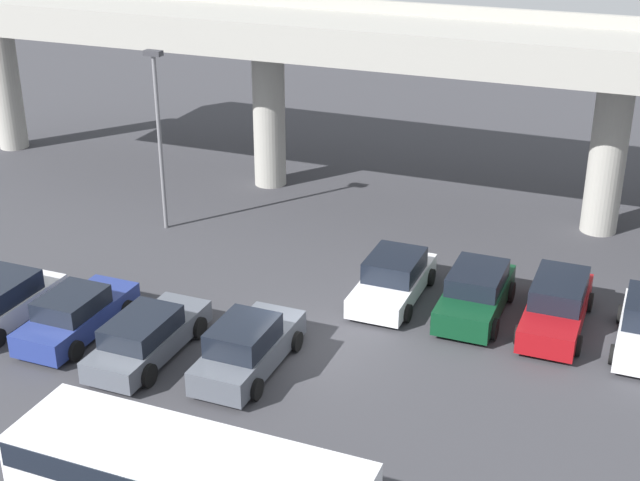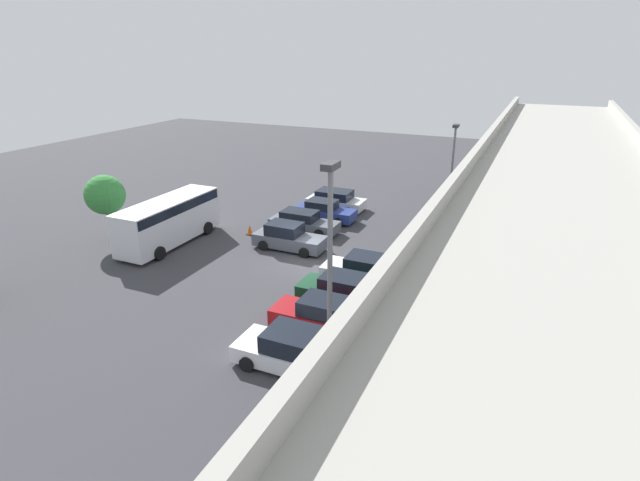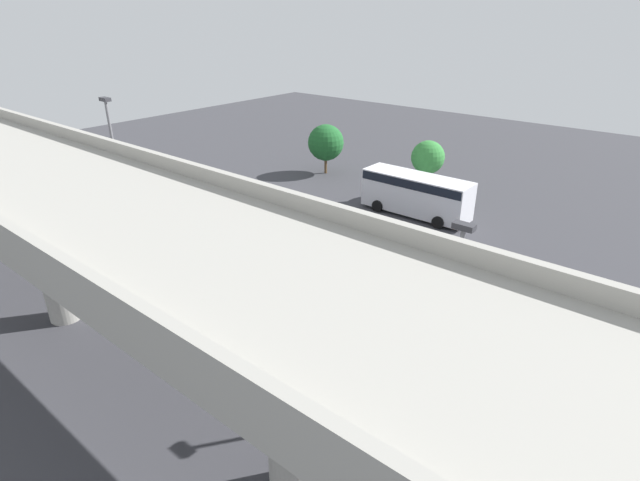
{
  "view_description": "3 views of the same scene",
  "coord_description": "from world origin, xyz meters",
  "px_view_note": "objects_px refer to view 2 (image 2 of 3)",
  "views": [
    {
      "loc": [
        9.27,
        -21.86,
        14.24
      ],
      "look_at": [
        -0.56,
        2.47,
        2.6
      ],
      "focal_mm": 50.0,
      "sensor_mm": 36.0,
      "label": 1
    },
    {
      "loc": [
        24.72,
        12.12,
        12.06
      ],
      "look_at": [
        -0.08,
        1.03,
        1.37
      ],
      "focal_mm": 28.0,
      "sensor_mm": 36.0,
      "label": 2
    },
    {
      "loc": [
        -14.75,
        20.8,
        13.35
      ],
      "look_at": [
        0.45,
        2.37,
        2.25
      ],
      "focal_mm": 28.0,
      "sensor_mm": 36.0,
      "label": 3
    }
  ],
  "objects_px": {
    "parked_car_3": "(288,237)",
    "parked_car_7": "(290,350)",
    "parked_car_5": "(344,291)",
    "parked_car_6": "(326,317)",
    "parked_car_0": "(336,200)",
    "parked_car_2": "(303,222)",
    "lamp_post_mid_lot": "(452,169)",
    "parked_car_4": "(365,270)",
    "tree_front_left": "(105,195)",
    "parked_car_1": "(324,211)",
    "lamp_post_near_aisle": "(330,284)",
    "traffic_cone": "(250,230)",
    "shuttle_bus": "(169,218)"
  },
  "relations": [
    {
      "from": "parked_car_0",
      "to": "parked_car_5",
      "type": "height_order",
      "value": "parked_car_5"
    },
    {
      "from": "parked_car_1",
      "to": "lamp_post_near_aisle",
      "type": "height_order",
      "value": "lamp_post_near_aisle"
    },
    {
      "from": "parked_car_0",
      "to": "lamp_post_near_aisle",
      "type": "bearing_deg",
      "value": -68.14
    },
    {
      "from": "parked_car_6",
      "to": "tree_front_left",
      "type": "bearing_deg",
      "value": -14.42
    },
    {
      "from": "parked_car_2",
      "to": "parked_car_7",
      "type": "distance_m",
      "value": 15.48
    },
    {
      "from": "parked_car_6",
      "to": "tree_front_left",
      "type": "distance_m",
      "value": 18.01
    },
    {
      "from": "lamp_post_near_aisle",
      "to": "traffic_cone",
      "type": "xyz_separation_m",
      "value": [
        -14.37,
        -11.99,
        -4.87
      ]
    },
    {
      "from": "parked_car_2",
      "to": "parked_car_5",
      "type": "bearing_deg",
      "value": -53.33
    },
    {
      "from": "parked_car_6",
      "to": "shuttle_bus",
      "type": "height_order",
      "value": "shuttle_bus"
    },
    {
      "from": "parked_car_5",
      "to": "lamp_post_mid_lot",
      "type": "xyz_separation_m",
      "value": [
        -13.32,
        2.51,
        3.52
      ]
    },
    {
      "from": "parked_car_0",
      "to": "parked_car_4",
      "type": "height_order",
      "value": "parked_car_4"
    },
    {
      "from": "parked_car_1",
      "to": "shuttle_bus",
      "type": "height_order",
      "value": "shuttle_bus"
    },
    {
      "from": "parked_car_4",
      "to": "parked_car_3",
      "type": "bearing_deg",
      "value": -23.07
    },
    {
      "from": "lamp_post_mid_lot",
      "to": "traffic_cone",
      "type": "bearing_deg",
      "value": -60.75
    },
    {
      "from": "parked_car_2",
      "to": "parked_car_7",
      "type": "height_order",
      "value": "parked_car_7"
    },
    {
      "from": "lamp_post_near_aisle",
      "to": "parked_car_7",
      "type": "bearing_deg",
      "value": -130.12
    },
    {
      "from": "parked_car_1",
      "to": "parked_car_7",
      "type": "bearing_deg",
      "value": -70.65
    },
    {
      "from": "parked_car_0",
      "to": "parked_car_5",
      "type": "bearing_deg",
      "value": -66.13
    },
    {
      "from": "parked_car_5",
      "to": "parked_car_4",
      "type": "bearing_deg",
      "value": -92.54
    },
    {
      "from": "parked_car_0",
      "to": "traffic_cone",
      "type": "bearing_deg",
      "value": -112.51
    },
    {
      "from": "parked_car_2",
      "to": "lamp_post_near_aisle",
      "type": "height_order",
      "value": "lamp_post_near_aisle"
    },
    {
      "from": "parked_car_2",
      "to": "parked_car_7",
      "type": "bearing_deg",
      "value": -66.0
    },
    {
      "from": "parked_car_7",
      "to": "traffic_cone",
      "type": "bearing_deg",
      "value": -52.39
    },
    {
      "from": "parked_car_0",
      "to": "lamp_post_mid_lot",
      "type": "height_order",
      "value": "lamp_post_mid_lot"
    },
    {
      "from": "parked_car_5",
      "to": "parked_car_7",
      "type": "height_order",
      "value": "parked_car_7"
    },
    {
      "from": "parked_car_2",
      "to": "parked_car_1",
      "type": "bearing_deg",
      "value": 83.12
    },
    {
      "from": "parked_car_0",
      "to": "parked_car_2",
      "type": "relative_size",
      "value": 0.93
    },
    {
      "from": "parked_car_1",
      "to": "tree_front_left",
      "type": "xyz_separation_m",
      "value": [
        9.56,
        -11.05,
        2.46
      ]
    },
    {
      "from": "parked_car_3",
      "to": "parked_car_6",
      "type": "xyz_separation_m",
      "value": [
        8.05,
        6.08,
        0.01
      ]
    },
    {
      "from": "parked_car_3",
      "to": "parked_car_7",
      "type": "height_order",
      "value": "parked_car_3"
    },
    {
      "from": "parked_car_5",
      "to": "parked_car_3",
      "type": "bearing_deg",
      "value": -42.72
    },
    {
      "from": "parked_car_1",
      "to": "lamp_post_mid_lot",
      "type": "xyz_separation_m",
      "value": [
        -1.92,
        8.56,
        3.59
      ]
    },
    {
      "from": "parked_car_5",
      "to": "parked_car_6",
      "type": "xyz_separation_m",
      "value": [
        2.61,
        0.18,
        -0.0
      ]
    },
    {
      "from": "parked_car_1",
      "to": "lamp_post_mid_lot",
      "type": "relative_size",
      "value": 0.62
    },
    {
      "from": "parked_car_1",
      "to": "traffic_cone",
      "type": "height_order",
      "value": "parked_car_1"
    },
    {
      "from": "parked_car_3",
      "to": "parked_car_5",
      "type": "relative_size",
      "value": 1.04
    },
    {
      "from": "parked_car_2",
      "to": "traffic_cone",
      "type": "relative_size",
      "value": 6.86
    },
    {
      "from": "lamp_post_near_aisle",
      "to": "traffic_cone",
      "type": "distance_m",
      "value": 19.34
    },
    {
      "from": "lamp_post_mid_lot",
      "to": "parked_car_5",
      "type": "bearing_deg",
      "value": -10.69
    },
    {
      "from": "parked_car_4",
      "to": "tree_front_left",
      "type": "distance_m",
      "value": 17.43
    },
    {
      "from": "parked_car_4",
      "to": "parked_car_2",
      "type": "bearing_deg",
      "value": -41.19
    },
    {
      "from": "parked_car_0",
      "to": "parked_car_7",
      "type": "bearing_deg",
      "value": -72.59
    },
    {
      "from": "parked_car_0",
      "to": "traffic_cone",
      "type": "distance_m",
      "value": 8.27
    },
    {
      "from": "parked_car_2",
      "to": "lamp_post_mid_lot",
      "type": "relative_size",
      "value": 0.66
    },
    {
      "from": "parked_car_6",
      "to": "tree_front_left",
      "type": "relative_size",
      "value": 1.1
    },
    {
      "from": "parked_car_4",
      "to": "parked_car_1",
      "type": "bearing_deg",
      "value": -54.06
    },
    {
      "from": "parked_car_5",
      "to": "parked_car_6",
      "type": "bearing_deg",
      "value": 94.05
    },
    {
      "from": "parked_car_2",
      "to": "parked_car_0",
      "type": "bearing_deg",
      "value": 89.12
    },
    {
      "from": "traffic_cone",
      "to": "parked_car_2",
      "type": "bearing_deg",
      "value": 122.69
    },
    {
      "from": "parked_car_1",
      "to": "parked_car_7",
      "type": "relative_size",
      "value": 1.03
    }
  ]
}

